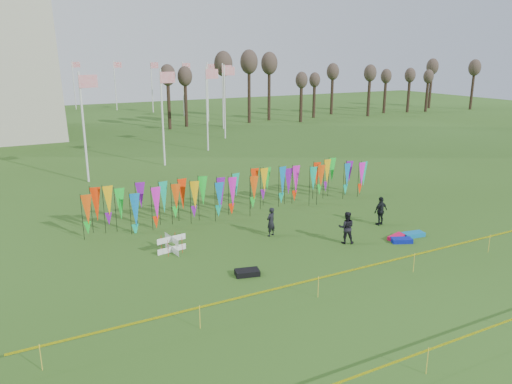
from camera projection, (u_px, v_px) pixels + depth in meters
name	position (u px, v px, depth m)	size (l,w,h in m)	color
ground	(329.00, 268.00, 22.23)	(160.00, 160.00, 0.00)	#294914
banner_row	(245.00, 187.00, 29.56)	(18.64, 0.64, 2.44)	black
caution_tape_near	(354.00, 270.00, 20.19)	(26.00, 0.02, 0.90)	#F7F605
caution_tape_far	(467.00, 337.00, 15.47)	(26.00, 0.02, 0.90)	#F7F605
tree_line	(333.00, 74.00, 72.38)	(53.92, 1.92, 7.84)	#35241A
box_kite	(172.00, 244.00, 23.91)	(0.75, 0.75, 0.84)	red
person_left	(271.00, 222.00, 25.98)	(0.57, 0.41, 1.55)	black
person_mid	(346.00, 227.00, 24.98)	(0.80, 0.50, 1.65)	black
person_right	(381.00, 211.00, 27.64)	(0.95, 0.54, 1.62)	black
kite_bag_blue	(402.00, 240.00, 25.26)	(1.02, 0.53, 0.21)	#0A1AA3
kite_bag_red	(397.00, 237.00, 25.72)	(1.10, 0.50, 0.20)	#D50E44
kite_bag_black	(247.00, 273.00, 21.54)	(1.03, 0.60, 0.24)	black
kite_bag_teal	(413.00, 234.00, 26.07)	(1.14, 0.54, 0.22)	#0C73B5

